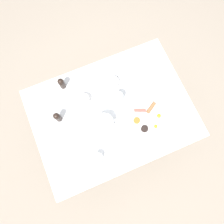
{
  "coord_description": "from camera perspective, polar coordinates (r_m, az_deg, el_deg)",
  "views": [
    {
      "loc": [
        0.37,
        -0.16,
        2.32
      ],
      "look_at": [
        0.0,
        0.0,
        0.79
      ],
      "focal_mm": 35.0,
      "sensor_mm": 36.0,
      "label": 1
    }
  ],
  "objects": [
    {
      "name": "teapot_near",
      "position": [
        1.69,
        11.4,
        10.5
      ],
      "size": [
        0.13,
        0.2,
        0.12
      ],
      "rotation": [
        0.0,
        0.0,
        2.06
      ],
      "color": "white",
      "rests_on": "table"
    },
    {
      "name": "teacup_with_saucer_left",
      "position": [
        1.65,
        0.14,
        7.56
      ],
      "size": [
        0.14,
        0.14,
        0.06
      ],
      "color": "white",
      "rests_on": "table"
    },
    {
      "name": "teapot_far",
      "position": [
        1.53,
        -2.12,
        -3.01
      ],
      "size": [
        0.13,
        0.22,
        0.12
      ],
      "rotation": [
        0.0,
        0.0,
        1.46
      ],
      "color": "white",
      "rests_on": "table"
    },
    {
      "name": "pepper_grinder",
      "position": [
        1.65,
        -13.04,
        7.32
      ],
      "size": [
        0.05,
        0.05,
        0.12
      ],
      "color": "black",
      "rests_on": "table"
    },
    {
      "name": "creamer_jug",
      "position": [
        1.53,
        -3.54,
        -11.78
      ],
      "size": [
        0.08,
        0.06,
        0.06
      ],
      "color": "white",
      "rests_on": "table"
    },
    {
      "name": "water_glass_tall",
      "position": [
        1.58,
        1.56,
        3.64
      ],
      "size": [
        0.07,
        0.07,
        0.1
      ],
      "color": "white",
      "rests_on": "table"
    },
    {
      "name": "spoon_for_tea",
      "position": [
        1.66,
        18.49,
        -3.68
      ],
      "size": [
        0.17,
        0.03,
        0.0
      ],
      "rotation": [
        0.0,
        0.0,
        1.45
      ],
      "color": "silver",
      "rests_on": "table"
    },
    {
      "name": "napkin_folded",
      "position": [
        1.57,
        -9.32,
        -15.48
      ],
      "size": [
        0.14,
        0.16,
        0.01
      ],
      "rotation": [
        0.0,
        0.0,
        4.88
      ],
      "color": "white",
      "rests_on": "table"
    },
    {
      "name": "knife_by_plate",
      "position": [
        1.59,
        -10.36,
        -6.56
      ],
      "size": [
        0.05,
        0.2,
        0.0
      ],
      "rotation": [
        0.0,
        0.0,
        6.1
      ],
      "color": "silver",
      "rests_on": "table"
    },
    {
      "name": "salt_grinder",
      "position": [
        1.58,
        -14.05,
        -1.31
      ],
      "size": [
        0.05,
        0.05,
        0.12
      ],
      "color": "black",
      "rests_on": "table"
    },
    {
      "name": "breakfast_plate",
      "position": [
        1.61,
        9.35,
        -1.69
      ],
      "size": [
        0.31,
        0.31,
        0.04
      ],
      "color": "white",
      "rests_on": "table"
    },
    {
      "name": "fork_by_plate",
      "position": [
        1.68,
        -17.31,
        0.31
      ],
      "size": [
        0.15,
        0.09,
        0.0
      ],
      "rotation": [
        0.0,
        0.0,
        4.19
      ],
      "color": "silver",
      "rests_on": "table"
    },
    {
      "name": "table",
      "position": [
        1.68,
        0.0,
        -0.84
      ],
      "size": [
        0.85,
        1.16,
        0.77
      ],
      "color": "silver",
      "rests_on": "ground_plane"
    },
    {
      "name": "ground_plane",
      "position": [
        2.35,
        0.0,
        -4.86
      ],
      "size": [
        8.0,
        8.0,
        0.0
      ],
      "primitive_type": "plane",
      "color": "gray"
    },
    {
      "name": "teacup_with_saucer_right",
      "position": [
        1.61,
        -7.47,
        2.94
      ],
      "size": [
        0.14,
        0.14,
        0.06
      ],
      "color": "white",
      "rests_on": "table"
    }
  ]
}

